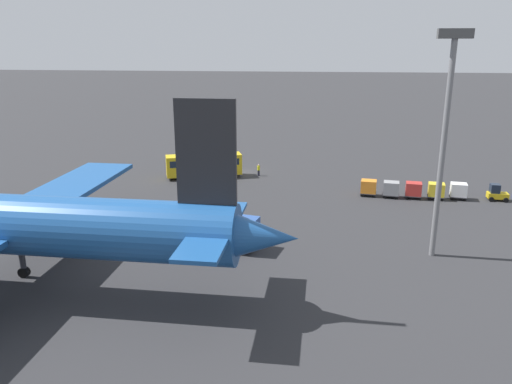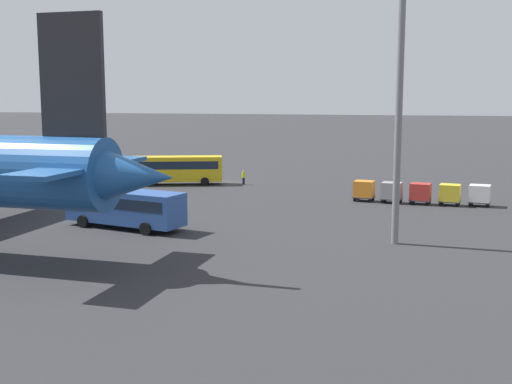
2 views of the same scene
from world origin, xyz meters
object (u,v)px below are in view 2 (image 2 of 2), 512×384
cargo_cart_white (480,194)px  cargo_cart_orange (364,189)px  cargo_cart_grey (392,191)px  shuttle_bus_far (125,205)px  cargo_cart_yellow (450,193)px  cargo_cart_red (420,192)px  worker_person (244,177)px  shuttle_bus_near (177,168)px

cargo_cart_white → cargo_cart_orange: 11.05m
cargo_cart_grey → shuttle_bus_far: bearing=42.7°
cargo_cart_white → cargo_cart_orange: same height
shuttle_bus_far → cargo_cart_grey: bearing=-125.0°
cargo_cart_white → cargo_cart_yellow: bearing=6.3°
cargo_cart_grey → cargo_cart_orange: bearing=-8.2°
cargo_cart_white → cargo_cart_grey: size_ratio=1.00×
cargo_cart_red → cargo_cart_orange: size_ratio=1.00×
worker_person → cargo_cart_yellow: bearing=159.4°
cargo_cart_red → cargo_cart_grey: size_ratio=1.00×
shuttle_bus_near → cargo_cart_red: shuttle_bus_near is taller
cargo_cart_yellow → cargo_cart_red: 2.76m
worker_person → cargo_cart_grey: 20.05m
cargo_cart_white → shuttle_bus_near: bearing=-10.8°
worker_person → shuttle_bus_far: bearing=86.2°
cargo_cart_white → cargo_cart_red: size_ratio=1.00×
shuttle_bus_far → cargo_cart_orange: 25.28m
shuttle_bus_far → cargo_cart_grey: size_ratio=4.77×
cargo_cart_white → cargo_cart_grey: (8.29, 0.29, 0.00)m
cargo_cart_yellow → cargo_cart_orange: bearing=-2.8°
shuttle_bus_near → cargo_cart_yellow: bearing=147.9°
worker_person → cargo_cart_red: (-20.76, 8.86, 0.32)m
shuttle_bus_near → cargo_cart_white: bearing=149.3°
shuttle_bus_far → cargo_cart_red: bearing=-128.8°
shuttle_bus_far → cargo_cart_orange: size_ratio=4.77×
cargo_cart_yellow → cargo_cart_red: (2.76, 0.02, 0.00)m
worker_person → cargo_cart_orange: bearing=151.0°
worker_person → cargo_cart_orange: 17.41m
shuttle_bus_near → cargo_cart_yellow: (-31.29, 6.83, -0.83)m
cargo_cart_grey → cargo_cart_red: bearing=179.4°
cargo_cart_red → cargo_cart_grey: 2.76m
cargo_cart_white → cargo_cart_red: 5.53m
cargo_cart_orange → cargo_cart_grey: bearing=171.8°
cargo_cart_yellow → cargo_cart_grey: (5.52, -0.01, 0.00)m
cargo_cart_white → cargo_cart_yellow: 2.78m
cargo_cart_orange → shuttle_bus_near: bearing=-15.6°
shuttle_bus_far → cargo_cart_white: size_ratio=4.77×
shuttle_bus_near → cargo_cart_grey: shuttle_bus_near is taller
cargo_cart_grey → worker_person: bearing=-26.1°
worker_person → cargo_cart_yellow: cargo_cart_yellow is taller
worker_person → cargo_cart_orange: size_ratio=0.79×
shuttle_bus_far → cargo_cart_yellow: shuttle_bus_far is taller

